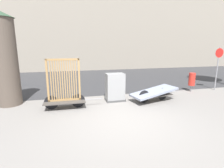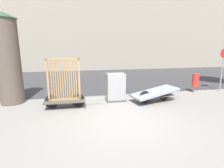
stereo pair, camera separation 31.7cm
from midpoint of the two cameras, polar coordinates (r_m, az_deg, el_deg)
ground_plane at (r=5.63m, az=2.71°, el=-12.17°), size 60.00×60.00×0.00m
road_strip at (r=12.82m, az=-7.11°, el=1.71°), size 56.00×9.07×0.01m
building_facade at (r=19.31m, az=-10.08°, el=20.24°), size 48.00×4.00×10.14m
bike_cart_with_bedframe at (r=6.84m, az=-16.54°, el=-2.26°), size 2.23×0.74×1.89m
bike_cart_with_mattress at (r=7.68m, az=12.33°, el=-2.79°), size 2.48×1.24×0.59m
utility_cabinet at (r=7.53m, az=-0.21°, el=-1.36°), size 0.82×0.60×1.19m
trash_bin at (r=9.86m, az=23.82°, el=1.39°), size 0.32×0.32×0.98m
sign_post at (r=10.74m, az=30.58°, el=5.87°), size 0.49×0.06×2.28m
advertising_column at (r=8.06m, az=-32.54°, el=6.83°), size 1.01×1.01×3.61m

